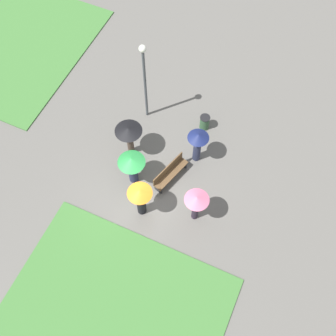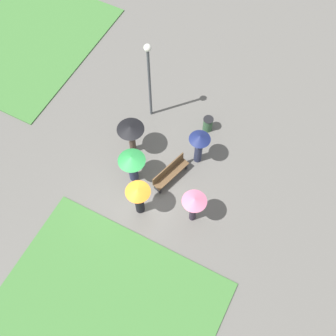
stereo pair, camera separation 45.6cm
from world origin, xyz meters
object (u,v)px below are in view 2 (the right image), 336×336
at_px(park_bench, 170,172).
at_px(crowd_person_pink, 194,204).
at_px(crowd_person_navy, 199,144).
at_px(trash_bin, 208,124).
at_px(crowd_person_black, 131,132).
at_px(lamp_post, 149,73).
at_px(crowd_person_orange, 139,196).
at_px(crowd_person_green, 132,163).

distance_m(park_bench, crowd_person_pink, 2.33).
relative_size(park_bench, crowd_person_navy, 0.99).
relative_size(trash_bin, crowd_person_black, 0.42).
bearing_deg(park_bench, crowd_person_pink, -109.59).
height_order(lamp_post, crowd_person_orange, lamp_post).
relative_size(park_bench, lamp_post, 0.42).
bearing_deg(lamp_post, crowd_person_black, -173.67).
distance_m(lamp_post, crowd_person_navy, 3.69).
xyz_separation_m(crowd_person_orange, crowd_person_green, (1.21, 0.99, -0.02)).
bearing_deg(crowd_person_orange, crowd_person_green, 15.26).
relative_size(park_bench, crowd_person_orange, 0.97).
relative_size(lamp_post, trash_bin, 5.78).
xyz_separation_m(park_bench, crowd_person_orange, (-1.95, 0.41, 0.86)).
bearing_deg(lamp_post, trash_bin, -81.03).
relative_size(lamp_post, crowd_person_green, 2.51).
height_order(crowd_person_orange, crowd_person_black, crowd_person_orange).
relative_size(crowd_person_pink, crowd_person_green, 1.05).
distance_m(crowd_person_orange, crowd_person_navy, 3.52).
relative_size(park_bench, trash_bin, 2.44).
height_order(crowd_person_pink, crowd_person_green, crowd_person_pink).
distance_m(crowd_person_pink, crowd_person_navy, 2.86).
relative_size(park_bench, crowd_person_black, 1.02).
xyz_separation_m(lamp_post, crowd_person_green, (-3.42, -0.99, -1.57)).
distance_m(crowd_person_navy, crowd_person_black, 2.98).
height_order(crowd_person_navy, crowd_person_green, crowd_person_navy).
relative_size(crowd_person_pink, crowd_person_black, 1.01).
xyz_separation_m(park_bench, lamp_post, (2.69, 2.40, 2.42)).
distance_m(trash_bin, crowd_person_pink, 4.70).
relative_size(lamp_post, crowd_person_orange, 2.29).
height_order(lamp_post, crowd_person_black, lamp_post).
height_order(trash_bin, crowd_person_navy, crowd_person_navy).
xyz_separation_m(trash_bin, crowd_person_navy, (-1.73, -0.30, 0.93)).
height_order(park_bench, crowd_person_black, crowd_person_black).
bearing_deg(crowd_person_black, crowd_person_navy, -102.56).
height_order(lamp_post, crowd_person_green, lamp_post).
bearing_deg(crowd_person_pink, lamp_post, 13.58).
height_order(trash_bin, crowd_person_orange, crowd_person_orange).
xyz_separation_m(lamp_post, crowd_person_orange, (-4.64, -1.98, -1.56)).
bearing_deg(crowd_person_navy, trash_bin, 46.26).
bearing_deg(crowd_person_orange, crowd_person_black, 11.42).
distance_m(park_bench, crowd_person_orange, 2.17).
xyz_separation_m(trash_bin, crowd_person_black, (-2.62, 2.54, 1.05)).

